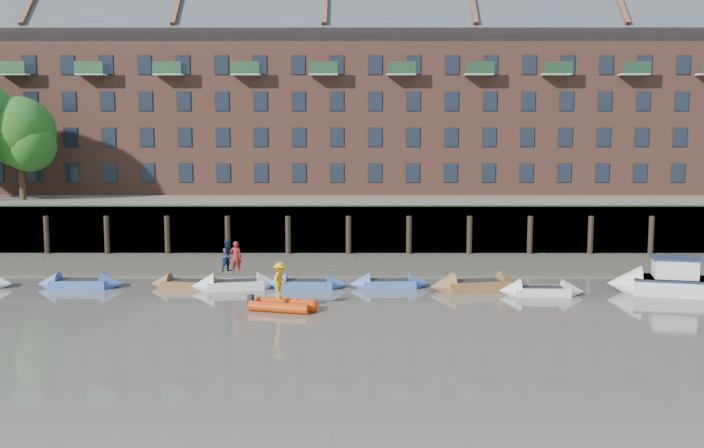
{
  "coord_description": "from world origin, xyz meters",
  "views": [
    {
      "loc": [
        2.35,
        -27.01,
        7.7
      ],
      "look_at": [
        2.25,
        12.0,
        3.2
      ],
      "focal_mm": 38.0,
      "sensor_mm": 36.0,
      "label": 1
    }
  ],
  "objects_px": {
    "rowboat_7": "(541,291)",
    "rowboat_5": "(389,284)",
    "rowboat_4": "(307,284)",
    "person_rib_crew": "(280,281)",
    "rowboat_3": "(235,285)",
    "rowboat_6": "(477,285)",
    "motor_launch": "(662,282)",
    "rib_tender": "(285,305)",
    "rowboat_2": "(189,284)",
    "person_rower_a": "(236,257)",
    "rowboat_1": "(80,284)",
    "person_rower_b": "(228,256)"
  },
  "relations": [
    {
      "from": "rowboat_7",
      "to": "rowboat_5",
      "type": "bearing_deg",
      "value": 168.32
    },
    {
      "from": "rowboat_4",
      "to": "person_rib_crew",
      "type": "bearing_deg",
      "value": -99.73
    },
    {
      "from": "rowboat_3",
      "to": "rowboat_6",
      "type": "bearing_deg",
      "value": -12.88
    },
    {
      "from": "motor_launch",
      "to": "rib_tender",
      "type": "bearing_deg",
      "value": 24.97
    },
    {
      "from": "rowboat_4",
      "to": "rowboat_6",
      "type": "height_order",
      "value": "rowboat_6"
    },
    {
      "from": "rowboat_2",
      "to": "rib_tender",
      "type": "distance_m",
      "value": 7.32
    },
    {
      "from": "rowboat_5",
      "to": "person_rib_crew",
      "type": "xyz_separation_m",
      "value": [
        -5.15,
        -5.08,
        1.13
      ]
    },
    {
      "from": "person_rower_a",
      "to": "motor_launch",
      "type": "bearing_deg",
      "value": 176.59
    },
    {
      "from": "rib_tender",
      "to": "person_rower_a",
      "type": "xyz_separation_m",
      "value": [
        -2.94,
        4.7,
        1.45
      ]
    },
    {
      "from": "rowboat_3",
      "to": "person_rib_crew",
      "type": "height_order",
      "value": "person_rib_crew"
    },
    {
      "from": "rowboat_6",
      "to": "person_rib_crew",
      "type": "relative_size",
      "value": 3.0
    },
    {
      "from": "rowboat_1",
      "to": "rowboat_6",
      "type": "distance_m",
      "value": 20.44
    },
    {
      "from": "rowboat_4",
      "to": "person_rower_a",
      "type": "relative_size",
      "value": 2.58
    },
    {
      "from": "rowboat_6",
      "to": "person_rib_crew",
      "type": "height_order",
      "value": "person_rib_crew"
    },
    {
      "from": "rowboat_2",
      "to": "rowboat_6",
      "type": "distance_m",
      "value": 14.78
    },
    {
      "from": "person_rower_b",
      "to": "rowboat_5",
      "type": "bearing_deg",
      "value": -48.88
    },
    {
      "from": "rowboat_5",
      "to": "person_rower_a",
      "type": "xyz_separation_m",
      "value": [
        -7.87,
        -0.38,
        1.46
      ]
    },
    {
      "from": "rowboat_7",
      "to": "motor_launch",
      "type": "relative_size",
      "value": 0.68
    },
    {
      "from": "rowboat_3",
      "to": "rowboat_6",
      "type": "xyz_separation_m",
      "value": [
        12.36,
        -0.22,
        0.02
      ]
    },
    {
      "from": "rib_tender",
      "to": "rowboat_3",
      "type": "bearing_deg",
      "value": 138.44
    },
    {
      "from": "rowboat_4",
      "to": "motor_launch",
      "type": "distance_m",
      "value": 17.79
    },
    {
      "from": "person_rower_b",
      "to": "rib_tender",
      "type": "bearing_deg",
      "value": -105.65
    },
    {
      "from": "rowboat_7",
      "to": "person_rower_a",
      "type": "height_order",
      "value": "person_rower_a"
    },
    {
      "from": "rowboat_3",
      "to": "motor_launch",
      "type": "xyz_separation_m",
      "value": [
        21.39,
        -1.15,
        0.39
      ]
    },
    {
      "from": "rowboat_4",
      "to": "person_rower_b",
      "type": "xyz_separation_m",
      "value": [
        -4.02,
        -0.01,
        1.49
      ]
    },
    {
      "from": "rowboat_1",
      "to": "person_rower_b",
      "type": "xyz_separation_m",
      "value": [
        7.71,
        -0.06,
        1.48
      ]
    },
    {
      "from": "rowboat_2",
      "to": "rowboat_6",
      "type": "bearing_deg",
      "value": 4.34
    },
    {
      "from": "rowboat_2",
      "to": "person_rib_crew",
      "type": "distance_m",
      "value": 7.25
    },
    {
      "from": "rowboat_2",
      "to": "person_rower_a",
      "type": "relative_size",
      "value": 2.61
    },
    {
      "from": "rowboat_1",
      "to": "person_rib_crew",
      "type": "xyz_separation_m",
      "value": [
        10.85,
        -4.99,
        1.12
      ]
    },
    {
      "from": "rowboat_6",
      "to": "person_rib_crew",
      "type": "distance_m",
      "value": 10.64
    },
    {
      "from": "rowboat_3",
      "to": "person_rib_crew",
      "type": "xyz_separation_m",
      "value": [
        2.78,
        -4.71,
        1.12
      ]
    },
    {
      "from": "rib_tender",
      "to": "rowboat_2",
      "type": "bearing_deg",
      "value": 153.74
    },
    {
      "from": "rowboat_5",
      "to": "person_rower_b",
      "type": "distance_m",
      "value": 8.43
    },
    {
      "from": "rowboat_5",
      "to": "person_rower_b",
      "type": "height_order",
      "value": "person_rower_b"
    },
    {
      "from": "motor_launch",
      "to": "person_rib_crew",
      "type": "bearing_deg",
      "value": 24.82
    },
    {
      "from": "rowboat_1",
      "to": "rowboat_6",
      "type": "relative_size",
      "value": 0.87
    },
    {
      "from": "rowboat_4",
      "to": "rowboat_6",
      "type": "relative_size",
      "value": 0.81
    },
    {
      "from": "rowboat_4",
      "to": "rib_tender",
      "type": "distance_m",
      "value": 5.0
    },
    {
      "from": "person_rower_a",
      "to": "rowboat_6",
      "type": "bearing_deg",
      "value": 178.7
    },
    {
      "from": "rowboat_3",
      "to": "rowboat_5",
      "type": "relative_size",
      "value": 1.1
    },
    {
      "from": "rowboat_3",
      "to": "rib_tender",
      "type": "distance_m",
      "value": 5.59
    },
    {
      "from": "rowboat_1",
      "to": "rowboat_6",
      "type": "xyz_separation_m",
      "value": [
        20.43,
        -0.49,
        0.03
      ]
    },
    {
      "from": "person_rib_crew",
      "to": "motor_launch",
      "type": "bearing_deg",
      "value": -61.69
    },
    {
      "from": "rowboat_1",
      "to": "person_rib_crew",
      "type": "relative_size",
      "value": 2.6
    },
    {
      "from": "person_rib_crew",
      "to": "rib_tender",
      "type": "bearing_deg",
      "value": -73.9
    },
    {
      "from": "rib_tender",
      "to": "rowboat_1",
      "type": "bearing_deg",
      "value": 171.76
    },
    {
      "from": "rowboat_6",
      "to": "person_rower_b",
      "type": "height_order",
      "value": "person_rower_b"
    },
    {
      "from": "rowboat_1",
      "to": "person_rower_b",
      "type": "relative_size",
      "value": 2.65
    },
    {
      "from": "motor_launch",
      "to": "rowboat_1",
      "type": "bearing_deg",
      "value": 11.21
    }
  ]
}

